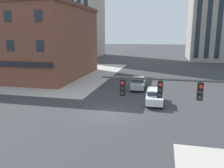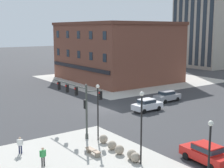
{
  "view_description": "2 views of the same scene",
  "coord_description": "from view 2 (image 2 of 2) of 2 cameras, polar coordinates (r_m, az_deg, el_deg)",
  "views": [
    {
      "loc": [
        5.1,
        -20.21,
        7.46
      ],
      "look_at": [
        -0.14,
        2.63,
        2.35
      ],
      "focal_mm": 36.66,
      "sensor_mm": 36.0,
      "label": 1
    },
    {
      "loc": [
        35.64,
        -24.23,
        10.99
      ],
      "look_at": [
        5.18,
        -2.29,
        4.51
      ],
      "focal_mm": 51.2,
      "sensor_mm": 36.0,
      "label": 2
    }
  ],
  "objects": [
    {
      "name": "car_cross_eastbound",
      "position": [
        49.62,
        9.82,
        -2.07
      ],
      "size": [
        1.98,
        4.44,
        1.68
      ],
      "color": "#99999E",
      "rests_on": "ground"
    },
    {
      "name": "ground_plane",
      "position": [
        44.48,
        -1.51,
        -4.52
      ],
      "size": [
        320.0,
        320.0,
        0.0
      ],
      "primitive_type": "plane",
      "color": "#38383A"
    },
    {
      "name": "bollard_sphere_curb_a",
      "position": [
        31.58,
        -1.53,
        -9.77
      ],
      "size": [
        0.84,
        0.84,
        0.84
      ],
      "primitive_type": "sphere",
      "color": "gray",
      "rests_on": "ground"
    },
    {
      "name": "sidewalk_far_corner",
      "position": [
        71.92,
        2.68,
        0.99
      ],
      "size": [
        32.0,
        32.0,
        0.02
      ],
      "primitive_type": "cube",
      "color": "#B7B2A8",
      "rests_on": "ground"
    },
    {
      "name": "street_lamp_mid_sidewalk",
      "position": [
        25.97,
        5.28,
        -6.41
      ],
      "size": [
        0.36,
        0.36,
        6.1
      ],
      "color": "black",
      "rests_on": "ground"
    },
    {
      "name": "bollard_sphere_curb_b",
      "position": [
        29.95,
        0.0,
        -10.88
      ],
      "size": [
        0.84,
        0.84,
        0.84
      ],
      "primitive_type": "sphere",
      "color": "gray",
      "rests_on": "ground"
    },
    {
      "name": "car_main_southbound_far",
      "position": [
        43.55,
        6.27,
        -3.64
      ],
      "size": [
        1.99,
        4.45,
        1.68
      ],
      "color": "silver",
      "rests_on": "ground"
    },
    {
      "name": "bollard_sphere_curb_c",
      "position": [
        28.93,
        1.33,
        -11.65
      ],
      "size": [
        0.84,
        0.84,
        0.84
      ],
      "primitive_type": "sphere",
      "color": "gray",
      "rests_on": "ground"
    },
    {
      "name": "street_lamp_corner_near",
      "position": [
        31.53,
        -2.54,
        -3.92
      ],
      "size": [
        0.36,
        0.36,
        5.66
      ],
      "color": "black",
      "rests_on": "ground"
    },
    {
      "name": "street_lamp_corner_far",
      "position": [
        22.14,
        17.01,
        -11.06
      ],
      "size": [
        0.36,
        0.36,
        5.2
      ],
      "color": "black",
      "rests_on": "ground"
    },
    {
      "name": "car_main_northbound_near",
      "position": [
        28.01,
        16.43,
        -11.71
      ],
      "size": [
        4.51,
        2.12,
        1.68
      ],
      "color": "red",
      "rests_on": "ground"
    },
    {
      "name": "bollard_sphere_curb_e",
      "position": [
        27.39,
        4.21,
        -12.94
      ],
      "size": [
        0.84,
        0.84,
        0.84
      ],
      "primitive_type": "sphere",
      "color": "gray",
      "rests_on": "ground"
    },
    {
      "name": "pedestrian_near_bench",
      "position": [
        30.05,
        -16.09,
        -10.29
      ],
      "size": [
        0.35,
        0.48,
        1.54
      ],
      "color": "#232847",
      "rests_on": "ground"
    },
    {
      "name": "bench_near_signal",
      "position": [
        28.87,
        -3.41,
        -11.91
      ],
      "size": [
        1.81,
        0.52,
        0.49
      ],
      "color": "#9E7F66",
      "rests_on": "ground"
    },
    {
      "name": "storefront_block_near_corner",
      "position": [
        70.13,
        0.84,
        5.89
      ],
      "size": [
        23.52,
        19.44,
        12.42
      ],
      "color": "brown",
      "rests_on": "ground"
    },
    {
      "name": "pedestrian_walking_east",
      "position": [
        26.97,
        -12.24,
        -12.38
      ],
      "size": [
        0.22,
        0.55,
        1.61
      ],
      "color": "#333333",
      "rests_on": "ground"
    },
    {
      "name": "traffic_signal_main",
      "position": [
        33.52,
        -5.85,
        -2.67
      ],
      "size": [
        7.37,
        2.09,
        5.61
      ],
      "color": "#383D38",
      "rests_on": "ground"
    },
    {
      "name": "bollard_sphere_curb_d",
      "position": [
        27.99,
        3.55,
        -12.43
      ],
      "size": [
        0.84,
        0.84,
        0.84
      ],
      "primitive_type": "sphere",
      "color": "gray",
      "rests_on": "ground"
    }
  ]
}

